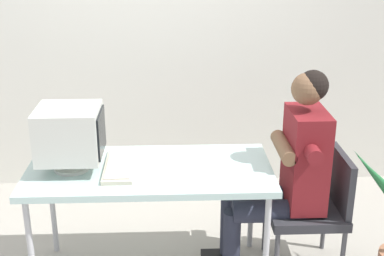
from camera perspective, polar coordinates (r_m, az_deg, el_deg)
The scene contains 6 objects.
wall_back at distance 4.32m, azimuth -0.17°, elevation 12.85°, with size 8.00×0.10×3.00m, color silver.
desk at distance 3.19m, azimuth -4.59°, elevation -5.14°, with size 1.46×0.70×0.75m.
crt_monitor at distance 3.14m, azimuth -13.07°, elevation -0.62°, with size 0.37×0.34×0.38m.
keyboard at distance 3.18m, azimuth -7.84°, elevation -4.02°, with size 0.18×0.48×0.03m.
office_chair at distance 3.45m, azimuth 13.10°, elevation -7.99°, with size 0.47×0.47×0.80m.
person_seated at distance 3.29m, azimuth 10.22°, elevation -4.44°, with size 0.74×0.57×1.33m.
Camera 1 is at (0.14, -2.87, 2.07)m, focal length 49.31 mm.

